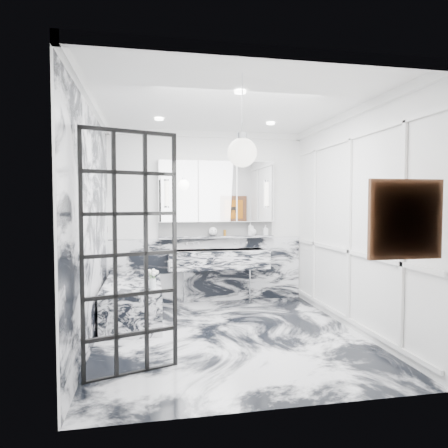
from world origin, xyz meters
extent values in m
plane|color=silver|center=(0.00, 0.00, 0.00)|extent=(3.60, 3.60, 0.00)
plane|color=white|center=(0.00, 0.00, 2.80)|extent=(3.60, 3.60, 0.00)
plane|color=white|center=(0.00, 1.80, 1.40)|extent=(3.60, 0.00, 3.60)
plane|color=white|center=(0.00, -1.80, 1.40)|extent=(3.60, 0.00, 3.60)
plane|color=white|center=(-1.60, 0.00, 1.40)|extent=(0.00, 3.60, 3.60)
plane|color=white|center=(1.60, 0.00, 1.40)|extent=(0.00, 3.60, 3.60)
cube|color=silver|center=(0.00, 1.78, 0.53)|extent=(3.18, 0.05, 1.05)
cube|color=silver|center=(-1.59, 0.00, 1.34)|extent=(0.02, 3.56, 2.68)
cube|color=white|center=(1.58, 0.00, 1.30)|extent=(0.03, 3.40, 2.30)
imported|color=#8C5919|center=(0.71, 1.71, 1.20)|extent=(0.10, 0.10, 0.22)
imported|color=#4C4C51|center=(0.97, 1.71, 1.18)|extent=(0.08, 0.08, 0.18)
imported|color=silver|center=(0.75, 1.71, 1.17)|extent=(0.16, 0.16, 0.16)
sphere|color=white|center=(0.08, 1.71, 1.17)|extent=(0.14, 0.14, 0.14)
cylinder|color=#8C5919|center=(0.28, 1.71, 1.14)|extent=(0.04, 0.04, 0.10)
cylinder|color=silver|center=(-0.91, 0.35, 0.61)|extent=(0.09, 0.09, 0.12)
cube|color=orange|center=(1.14, -1.76, 1.48)|extent=(0.57, 0.05, 0.57)
sphere|color=white|center=(-0.14, -1.29, 2.06)|extent=(0.26, 0.26, 0.26)
cube|color=silver|center=(0.15, 1.55, 0.73)|extent=(1.60, 0.45, 0.30)
cube|color=silver|center=(0.15, 1.72, 1.07)|extent=(1.90, 0.14, 0.04)
cube|color=white|center=(0.15, 1.78, 1.21)|extent=(1.90, 0.03, 0.23)
cube|color=white|center=(0.15, 1.73, 1.82)|extent=(1.90, 0.16, 1.00)
cylinder|color=white|center=(-0.67, 1.63, 1.78)|extent=(0.07, 0.07, 0.40)
cylinder|color=white|center=(0.97, 1.63, 1.78)|extent=(0.07, 0.07, 0.40)
cube|color=silver|center=(-1.18, 0.90, 0.28)|extent=(0.75, 1.65, 0.55)
camera|label=1|loc=(-0.95, -4.73, 1.61)|focal=32.00mm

